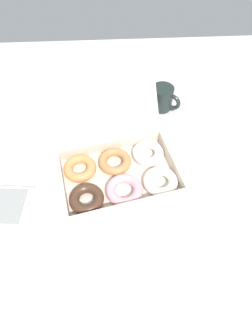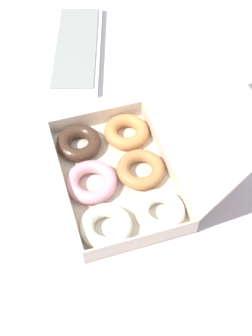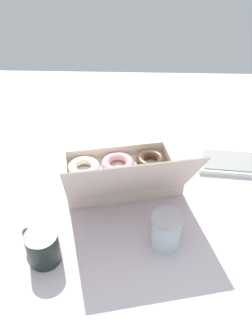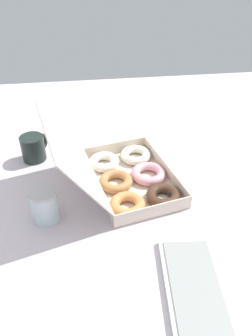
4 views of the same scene
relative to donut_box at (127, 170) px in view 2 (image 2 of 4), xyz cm
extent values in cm
cube|color=silver|center=(3.92, -5.22, -4.27)|extent=(180.00, 180.00, 2.00)
cube|color=beige|center=(0.44, -1.98, -3.07)|extent=(40.98, 31.87, 0.40)
cube|color=beige|center=(-17.23, -5.83, -0.55)|extent=(5.64, 24.17, 4.63)
cube|color=beige|center=(18.11, 1.87, -0.55)|extent=(5.64, 24.17, 4.63)
cube|color=beige|center=(3.02, -13.82, -0.55)|extent=(35.03, 8.01, 4.63)
cube|color=beige|center=(-2.14, 9.87, -0.55)|extent=(35.03, 8.01, 4.63)
cube|color=beige|center=(-3.62, 16.66, 12.07)|extent=(38.68, 21.32, 20.83)
torus|color=#472D20|center=(-10.01, -10.31, -1.36)|extent=(15.33, 15.33, 3.20)
torus|color=pink|center=(1.78, -7.83, -1.36)|extent=(13.83, 13.83, 3.02)
torus|color=white|center=(13.57, -5.17, -1.36)|extent=(15.30, 15.30, 3.06)
torus|color=#D4894D|center=(-12.61, 1.39, -1.36)|extent=(11.23, 11.23, 3.16)
torus|color=#B77D49|center=(-0.86, 3.62, -1.36)|extent=(15.69, 15.69, 2.92)
torus|color=white|center=(10.77, 6.62, -1.36)|extent=(13.69, 13.69, 3.10)
cube|color=white|center=(-46.74, -10.24, -2.37)|extent=(39.77, 17.19, 1.80)
cube|color=#969895|center=(-46.74, -10.24, -1.27)|extent=(36.49, 14.71, 0.40)
cylinder|color=silver|center=(-13.12, 25.49, 1.57)|extent=(7.99, 7.99, 9.68)
cylinder|color=#B2B2B7|center=(-13.12, 25.49, 6.92)|extent=(8.39, 8.39, 1.00)
cube|color=white|center=(-18.29, -26.65, -3.19)|extent=(13.58, 12.93, 0.15)
camera|label=1|loc=(0.02, -49.60, 70.12)|focal=28.00mm
camera|label=2|loc=(63.49, -5.68, 84.37)|focal=50.00mm
camera|label=3|loc=(-4.49, 84.05, 69.97)|focal=35.00mm
camera|label=4|loc=(-84.77, 11.39, 66.39)|focal=35.00mm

